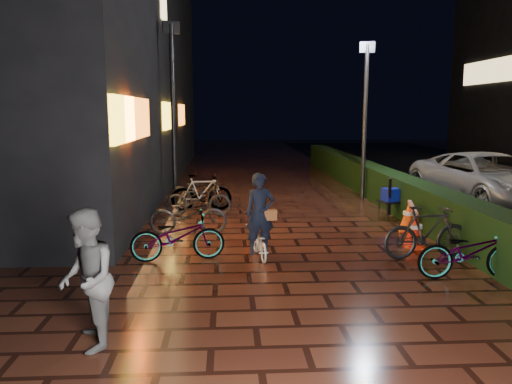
{
  "coord_description": "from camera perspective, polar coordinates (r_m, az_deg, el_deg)",
  "views": [
    {
      "loc": [
        -1.45,
        -8.28,
        2.75
      ],
      "look_at": [
        -0.87,
        1.9,
        1.1
      ],
      "focal_mm": 35.0,
      "sensor_mm": 36.0,
      "label": 1
    }
  ],
  "objects": [
    {
      "name": "parked_bikes_hedge",
      "position": [
        9.42,
        21.18,
        -5.39
      ],
      "size": [
        2.0,
        1.79,
        1.02
      ],
      "color": "black",
      "rests_on": "ground"
    },
    {
      "name": "bystander_person",
      "position": [
        6.15,
        -18.83,
        -9.47
      ],
      "size": [
        0.83,
        0.95,
        1.67
      ],
      "primitive_type": "imported",
      "rotation": [
        0.0,
        0.0,
        -1.29
      ],
      "color": "#565658",
      "rests_on": "ground"
    },
    {
      "name": "storefront_block",
      "position": [
        21.42,
        -26.03,
        12.97
      ],
      "size": [
        12.09,
        22.0,
        9.0
      ],
      "color": "black",
      "rests_on": "ground"
    },
    {
      "name": "traffic_barrier",
      "position": [
        11.36,
        17.39,
        -3.35
      ],
      "size": [
        0.85,
        1.81,
        0.74
      ],
      "color": "red",
      "rests_on": "ground"
    },
    {
      "name": "cyclist",
      "position": [
        9.38,
        0.42,
        -4.02
      ],
      "size": [
        0.62,
        1.18,
        1.63
      ],
      "color": "silver",
      "rests_on": "ground"
    },
    {
      "name": "lamp_post_hedge",
      "position": [
        16.04,
        12.36,
        8.68
      ],
      "size": [
        0.46,
        0.15,
        4.84
      ],
      "color": "black",
      "rests_on": "ground"
    },
    {
      "name": "ground",
      "position": [
        8.84,
        6.44,
        -8.99
      ],
      "size": [
        80.0,
        80.0,
        0.0
      ],
      "primitive_type": "plane",
      "color": "#381911",
      "rests_on": "ground"
    },
    {
      "name": "van",
      "position": [
        16.24,
        24.97,
        1.35
      ],
      "size": [
        3.15,
        5.79,
        1.54
      ],
      "primitive_type": "imported",
      "rotation": [
        0.0,
        0.0,
        0.11
      ],
      "color": "#A3A2A7",
      "rests_on": "ground"
    },
    {
      "name": "hedge",
      "position": [
        17.1,
        12.9,
        1.4
      ],
      "size": [
        0.7,
        20.0,
        1.0
      ],
      "primitive_type": "cube",
      "color": "black",
      "rests_on": "ground"
    },
    {
      "name": "cart_assembly",
      "position": [
        13.37,
        15.23,
        -0.48
      ],
      "size": [
        0.7,
        0.74,
        1.13
      ],
      "color": "black",
      "rests_on": "ground"
    },
    {
      "name": "lamp_post_sf",
      "position": [
        15.45,
        -9.47,
        9.83
      ],
      "size": [
        0.51,
        0.25,
        5.37
      ],
      "color": "black",
      "rests_on": "ground"
    },
    {
      "name": "parked_bikes_storefront",
      "position": [
        12.52,
        -7.08,
        -1.39
      ],
      "size": [
        1.98,
        6.21,
        1.02
      ],
      "color": "black",
      "rests_on": "ground"
    }
  ]
}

